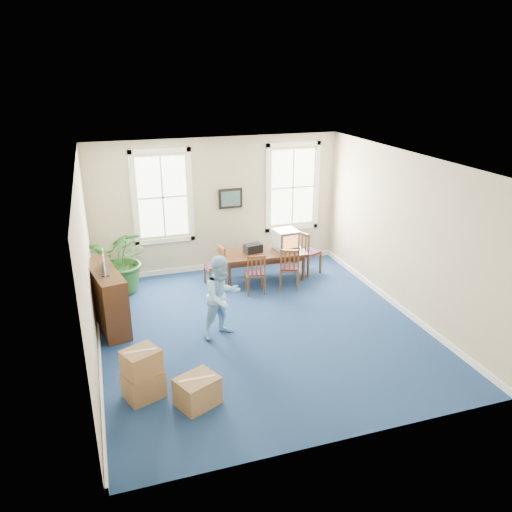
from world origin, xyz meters
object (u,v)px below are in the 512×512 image
object	(u,v)px
chair_near_left	(255,273)
man	(222,297)
crt_tv	(286,239)
conference_table	(263,265)
cardboard_boxes	(156,366)
potted_plant	(123,259)
credenza	(107,297)

from	to	relation	value
chair_near_left	man	bearing A→B (deg)	63.95
crt_tv	conference_table	bearing A→B (deg)	178.95
conference_table	cardboard_boxes	world-z (taller)	cardboard_boxes
man	potted_plant	distance (m)	2.99
conference_table	crt_tv	world-z (taller)	crt_tv
potted_plant	cardboard_boxes	bearing A→B (deg)	-87.18
crt_tv	man	xyz separation A→B (m)	(-2.13, -2.33, -0.12)
potted_plant	cardboard_boxes	size ratio (longest dim) A/B	1.03
credenza	cardboard_boxes	world-z (taller)	credenza
cardboard_boxes	credenza	bearing A→B (deg)	104.59
conference_table	crt_tv	size ratio (longest dim) A/B	3.58
crt_tv	man	size ratio (longest dim) A/B	0.35
potted_plant	cardboard_boxes	world-z (taller)	potted_plant
chair_near_left	man	world-z (taller)	man
man	cardboard_boxes	size ratio (longest dim) A/B	1.06
man	credenza	xyz separation A→B (m)	(-2.00, 1.01, -0.17)
crt_tv	chair_near_left	distance (m)	1.29
conference_table	man	distance (m)	2.80
chair_near_left	potted_plant	bearing A→B (deg)	-9.45
conference_table	cardboard_boxes	xyz separation A→B (m)	(-2.94, -3.62, 0.09)
conference_table	chair_near_left	world-z (taller)	chair_near_left
crt_tv	credenza	xyz separation A→B (m)	(-4.13, -1.31, -0.28)
crt_tv	cardboard_boxes	size ratio (longest dim) A/B	0.37
chair_near_left	potted_plant	size ratio (longest dim) A/B	0.61
conference_table	crt_tv	bearing A→B (deg)	6.65
man	credenza	size ratio (longest dim) A/B	1.00
man	cardboard_boxes	xyz separation A→B (m)	(-1.39, -1.33, -0.36)
potted_plant	crt_tv	bearing A→B (deg)	-3.32
potted_plant	conference_table	bearing A→B (deg)	-4.76
conference_table	man	size ratio (longest dim) A/B	1.26
crt_tv	man	bearing A→B (deg)	-137.96
man	potted_plant	bearing A→B (deg)	101.51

